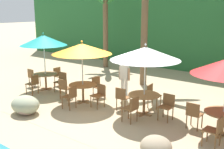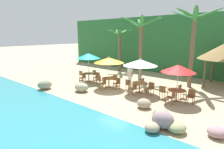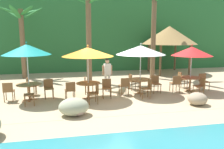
% 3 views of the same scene
% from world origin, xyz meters
% --- Properties ---
extents(ground_plane, '(120.00, 120.00, 0.00)m').
position_xyz_m(ground_plane, '(0.00, 0.00, 0.00)').
color(ground_plane, tan).
extents(terrace_deck, '(18.00, 5.20, 0.01)m').
position_xyz_m(terrace_deck, '(0.00, 0.00, 0.00)').
color(terrace_deck, tan).
rests_on(terrace_deck, ground).
extents(foliage_backdrop, '(28.00, 2.40, 6.00)m').
position_xyz_m(foliage_backdrop, '(0.00, 9.00, 3.00)').
color(foliage_backdrop, '#286633').
rests_on(foliage_backdrop, ground).
extents(rock_seawall, '(13.46, 2.85, 0.79)m').
position_xyz_m(rock_seawall, '(2.43, -2.98, 0.30)').
color(rock_seawall, tan).
rests_on(rock_seawall, ground).
extents(umbrella_teal, '(2.09, 2.09, 2.62)m').
position_xyz_m(umbrella_teal, '(-3.51, 0.26, 2.27)').
color(umbrella_teal, silver).
rests_on(umbrella_teal, ground).
extents(dining_table_teal, '(1.10, 1.10, 0.74)m').
position_xyz_m(dining_table_teal, '(-3.51, 0.26, 0.61)').
color(dining_table_teal, olive).
rests_on(dining_table_teal, ground).
extents(chair_teal_seaward, '(0.47, 0.48, 0.87)m').
position_xyz_m(chair_teal_seaward, '(-2.68, 0.45, 0.51)').
color(chair_teal_seaward, brown).
rests_on(chair_teal_seaward, ground).
extents(chair_teal_inland, '(0.43, 0.43, 0.87)m').
position_xyz_m(chair_teal_inland, '(-3.59, 1.11, 0.51)').
color(chair_teal_inland, brown).
rests_on(chair_teal_inland, ground).
extents(chair_teal_left, '(0.43, 0.43, 0.87)m').
position_xyz_m(chair_teal_left, '(-4.36, 0.18, 0.51)').
color(chair_teal_left, brown).
rests_on(chair_teal_left, ground).
extents(chair_teal_right, '(0.48, 0.47, 0.87)m').
position_xyz_m(chair_teal_right, '(-3.31, -0.57, 0.51)').
color(chair_teal_right, brown).
rests_on(chair_teal_right, ground).
extents(umbrella_orange, '(2.31, 2.31, 2.47)m').
position_xyz_m(umbrella_orange, '(-0.89, -0.03, 2.15)').
color(umbrella_orange, silver).
rests_on(umbrella_orange, ground).
extents(dining_table_orange, '(1.10, 1.10, 0.74)m').
position_xyz_m(dining_table_orange, '(-0.89, -0.03, 0.61)').
color(dining_table_orange, olive).
rests_on(dining_table_orange, ground).
extents(chair_orange_seaward, '(0.47, 0.47, 0.87)m').
position_xyz_m(chair_orange_seaward, '(-0.03, -0.04, 0.51)').
color(chair_orange_seaward, brown).
rests_on(chair_orange_seaward, ground).
extents(chair_orange_inland, '(0.49, 0.48, 0.87)m').
position_xyz_m(chair_orange_inland, '(-0.85, 0.83, 0.51)').
color(chair_orange_inland, brown).
rests_on(chair_orange_inland, ground).
extents(chair_orange_left, '(0.48, 0.48, 0.87)m').
position_xyz_m(chair_orange_left, '(-1.72, -0.24, 0.51)').
color(chair_orange_left, brown).
rests_on(chair_orange_left, ground).
extents(chair_orange_right, '(0.47, 0.46, 0.87)m').
position_xyz_m(chair_orange_right, '(-0.71, -0.87, 0.51)').
color(chair_orange_right, brown).
rests_on(chair_orange_right, ground).
extents(umbrella_white, '(2.39, 2.39, 2.51)m').
position_xyz_m(umbrella_white, '(1.71, 0.32, 2.18)').
color(umbrella_white, silver).
rests_on(umbrella_white, ground).
extents(dining_table_white, '(1.10, 1.10, 0.74)m').
position_xyz_m(dining_table_white, '(1.71, 0.32, 0.61)').
color(dining_table_white, olive).
rests_on(dining_table_white, ground).
extents(chair_white_seaward, '(0.43, 0.44, 0.87)m').
position_xyz_m(chair_white_seaward, '(2.57, 0.39, 0.51)').
color(chair_white_seaward, brown).
rests_on(chair_white_seaward, ground).
extents(chair_white_inland, '(0.45, 0.45, 0.87)m').
position_xyz_m(chair_white_inland, '(1.57, 1.16, 0.51)').
color(chair_white_inland, brown).
rests_on(chair_white_inland, ground).
extents(chair_white_left, '(0.44, 0.45, 0.87)m').
position_xyz_m(chair_white_left, '(0.87, 0.18, 0.51)').
color(chair_white_left, brown).
rests_on(chair_white_left, ground).
extents(chair_white_right, '(0.44, 0.43, 0.87)m').
position_xyz_m(chair_white_right, '(1.78, -0.53, 0.51)').
color(chair_white_right, brown).
rests_on(chair_white_right, ground).
extents(umbrella_red, '(2.05, 2.05, 2.43)m').
position_xyz_m(umbrella_red, '(4.42, 0.27, 2.08)').
color(umbrella_red, silver).
rests_on(umbrella_red, ground).
extents(dining_table_red, '(1.10, 1.10, 0.74)m').
position_xyz_m(dining_table_red, '(4.42, 0.27, 0.61)').
color(dining_table_red, olive).
rests_on(dining_table_red, ground).
extents(chair_red_seaward, '(0.43, 0.44, 0.87)m').
position_xyz_m(chair_red_seaward, '(5.27, 0.39, 0.51)').
color(chair_red_seaward, brown).
rests_on(chair_red_seaward, ground).
extents(chair_red_inland, '(0.46, 0.45, 0.87)m').
position_xyz_m(chair_red_inland, '(4.40, 1.13, 0.51)').
color(chair_red_inland, brown).
rests_on(chair_red_inland, ground).
extents(chair_red_left, '(0.43, 0.43, 0.87)m').
position_xyz_m(chair_red_left, '(3.57, 0.19, 0.51)').
color(chair_red_left, brown).
rests_on(chair_red_left, ground).
extents(chair_red_right, '(0.45, 0.44, 0.87)m').
position_xyz_m(chair_red_right, '(4.47, -0.58, 0.51)').
color(chair_red_right, brown).
rests_on(chair_red_right, ground).
extents(palm_tree_nearest, '(2.78, 2.84, 4.70)m').
position_xyz_m(palm_tree_nearest, '(-4.54, 5.94, 3.28)').
color(palm_tree_nearest, brown).
rests_on(palm_tree_nearest, ground).
extents(palm_tree_second, '(3.84, 3.40, 5.63)m').
position_xyz_m(palm_tree_second, '(-0.41, 3.73, 3.89)').
color(palm_tree_second, brown).
rests_on(palm_tree_second, ground).
extents(palm_tree_third, '(3.78, 3.48, 6.00)m').
position_xyz_m(palm_tree_third, '(3.90, 4.16, 4.10)').
color(palm_tree_third, brown).
rests_on(palm_tree_third, ground).
extents(waiter_in_white, '(0.52, 0.27, 1.70)m').
position_xyz_m(waiter_in_white, '(0.23, 1.21, 0.99)').
color(waiter_in_white, white).
rests_on(waiter_in_white, ground).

